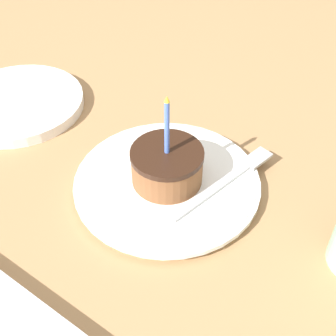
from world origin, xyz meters
TOP-DOWN VIEW (x-y plane):
  - ground_plane at (0.00, 0.00)m, footprint 2.40×2.40m
  - plate at (-0.00, 0.00)m, footprint 0.26×0.26m
  - cake_slice at (-0.00, -0.00)m, footprint 0.10×0.10m
  - fork at (-0.07, -0.05)m, footprint 0.05×0.19m
  - side_plate at (0.32, -0.01)m, footprint 0.22×0.22m

SIDE VIEW (x-z plane):
  - ground_plane at x=0.00m, z-range -0.04..0.00m
  - side_plate at x=0.32m, z-range 0.00..0.02m
  - plate at x=0.00m, z-range 0.00..0.02m
  - fork at x=-0.07m, z-range 0.02..0.02m
  - cake_slice at x=0.00m, z-range -0.03..0.11m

